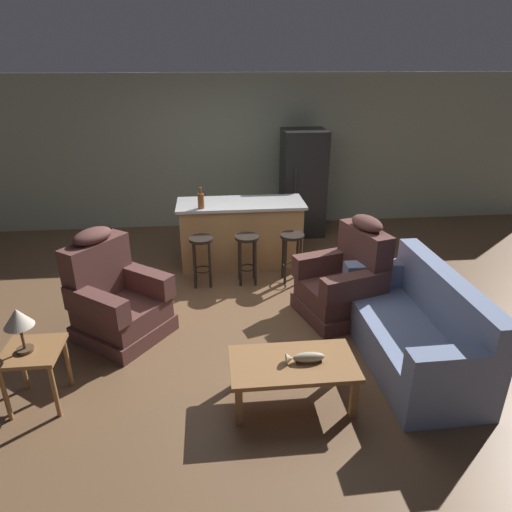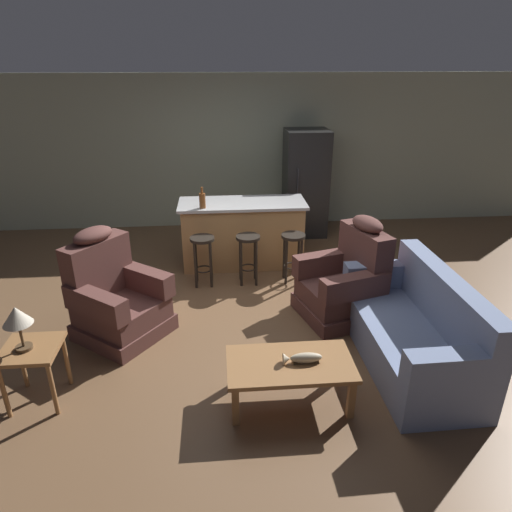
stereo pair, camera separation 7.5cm
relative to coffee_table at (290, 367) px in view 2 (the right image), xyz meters
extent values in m
plane|color=brown|center=(-0.24, 1.65, -0.36)|extent=(12.00, 12.00, 0.00)
cube|color=#9EA88E|center=(-0.24, 4.77, 0.94)|extent=(12.00, 0.05, 2.60)
cube|color=olive|center=(0.00, 0.00, 0.04)|extent=(1.10, 0.60, 0.04)
cube|color=olive|center=(-0.49, -0.24, -0.17)|extent=(0.06, 0.06, 0.38)
cube|color=olive|center=(0.49, -0.24, -0.17)|extent=(0.06, 0.06, 0.38)
cube|color=olive|center=(-0.49, 0.24, -0.17)|extent=(0.06, 0.06, 0.38)
cube|color=olive|center=(0.49, 0.24, -0.17)|extent=(0.06, 0.06, 0.38)
cube|color=#4C3823|center=(0.13, -0.01, 0.06)|extent=(0.22, 0.07, 0.01)
ellipsoid|color=tan|center=(0.13, -0.01, 0.10)|extent=(0.28, 0.09, 0.09)
cone|color=tan|center=(-0.04, -0.01, 0.10)|extent=(0.06, 0.10, 0.10)
cube|color=#707FA3|center=(1.26, 0.48, -0.26)|extent=(0.87, 1.91, 0.20)
cube|color=#707FA3|center=(1.26, 0.48, -0.05)|extent=(0.87, 1.91, 0.22)
cube|color=#707FA3|center=(1.58, 0.49, 0.32)|extent=(0.23, 1.90, 0.52)
cube|color=#707FA3|center=(1.27, -0.37, 0.20)|extent=(0.84, 0.21, 0.28)
cube|color=#707FA3|center=(1.25, 1.33, 0.20)|extent=(0.84, 0.21, 0.28)
cube|color=brown|center=(-1.66, 1.22, -0.27)|extent=(1.18, 1.18, 0.18)
cube|color=brown|center=(-1.66, 1.22, -0.06)|extent=(1.09, 1.09, 0.24)
cube|color=brown|center=(-1.90, 1.40, 0.38)|extent=(0.65, 0.75, 0.64)
ellipsoid|color=brown|center=(-1.90, 1.40, 0.76)|extent=(0.49, 0.53, 0.16)
cube|color=brown|center=(-1.45, 1.47, 0.19)|extent=(0.74, 0.63, 0.26)
cube|color=brown|center=(-1.85, 0.95, 0.19)|extent=(0.74, 0.63, 0.26)
cube|color=brown|center=(0.80, 1.41, -0.27)|extent=(1.04, 1.04, 0.18)
cube|color=brown|center=(0.80, 1.41, -0.06)|extent=(0.98, 0.95, 0.24)
cube|color=brown|center=(1.09, 1.49, 0.38)|extent=(0.44, 0.79, 0.64)
ellipsoid|color=brown|center=(1.09, 1.49, 0.76)|extent=(0.38, 0.52, 0.16)
cube|color=brown|center=(0.87, 1.09, 0.19)|extent=(0.82, 0.40, 0.26)
cube|color=brown|center=(0.69, 1.72, 0.19)|extent=(0.82, 0.40, 0.26)
cube|color=olive|center=(-2.22, 0.21, 0.18)|extent=(0.48, 0.48, 0.04)
cylinder|color=olive|center=(-2.42, 0.01, -0.10)|extent=(0.04, 0.04, 0.52)
cylinder|color=olive|center=(-2.02, 0.01, -0.10)|extent=(0.04, 0.04, 0.52)
cylinder|color=olive|center=(-2.42, 0.41, -0.10)|extent=(0.04, 0.04, 0.52)
cylinder|color=olive|center=(-2.02, 0.41, -0.10)|extent=(0.04, 0.04, 0.52)
cylinder|color=#4C3823|center=(-2.26, 0.19, 0.21)|extent=(0.14, 0.14, 0.03)
cylinder|color=#4C3823|center=(-2.26, 0.19, 0.34)|extent=(0.02, 0.02, 0.22)
cone|color=#BCB29E|center=(-2.26, 0.19, 0.53)|extent=(0.24, 0.24, 0.16)
cube|color=#AD7F4C|center=(-0.24, 3.00, 0.09)|extent=(1.71, 0.63, 0.91)
cube|color=#B2B2B2|center=(-0.24, 3.00, 0.57)|extent=(1.80, 0.70, 0.04)
cylinder|color=black|center=(-0.80, 2.37, 0.30)|extent=(0.32, 0.32, 0.04)
torus|color=black|center=(-0.80, 2.37, -0.14)|extent=(0.23, 0.23, 0.02)
cylinder|color=black|center=(-0.90, 2.27, -0.04)|extent=(0.04, 0.04, 0.64)
cylinder|color=black|center=(-0.70, 2.27, -0.04)|extent=(0.04, 0.04, 0.64)
cylinder|color=black|center=(-0.90, 2.47, -0.04)|extent=(0.04, 0.04, 0.64)
cylinder|color=black|center=(-0.70, 2.47, -0.04)|extent=(0.04, 0.04, 0.64)
cylinder|color=black|center=(-0.20, 2.37, 0.30)|extent=(0.32, 0.32, 0.04)
torus|color=black|center=(-0.20, 2.37, -0.14)|extent=(0.23, 0.23, 0.02)
cylinder|color=black|center=(-0.30, 2.27, -0.04)|extent=(0.04, 0.04, 0.64)
cylinder|color=black|center=(-0.10, 2.27, -0.04)|extent=(0.04, 0.04, 0.64)
cylinder|color=black|center=(-0.30, 2.47, -0.04)|extent=(0.04, 0.04, 0.64)
cylinder|color=black|center=(-0.10, 2.47, -0.04)|extent=(0.04, 0.04, 0.64)
cylinder|color=black|center=(0.40, 2.37, 0.30)|extent=(0.32, 0.32, 0.04)
torus|color=black|center=(0.40, 2.37, -0.14)|extent=(0.23, 0.23, 0.02)
cylinder|color=black|center=(0.30, 2.27, -0.04)|extent=(0.04, 0.04, 0.64)
cylinder|color=black|center=(0.50, 2.27, -0.04)|extent=(0.04, 0.04, 0.64)
cylinder|color=black|center=(0.30, 2.47, -0.04)|extent=(0.04, 0.04, 0.64)
cylinder|color=black|center=(0.50, 2.47, -0.04)|extent=(0.04, 0.04, 0.64)
cube|color=black|center=(0.90, 4.20, 0.52)|extent=(0.70, 0.66, 1.76)
cylinder|color=#333338|center=(0.70, 3.85, 0.60)|extent=(0.02, 0.02, 0.50)
cylinder|color=brown|center=(-0.79, 2.77, 0.69)|extent=(0.09, 0.09, 0.20)
cylinder|color=brown|center=(-0.79, 2.77, 0.83)|extent=(0.03, 0.03, 0.09)
camera|label=1|loc=(-0.65, -3.19, 2.49)|focal=32.00mm
camera|label=2|loc=(-0.57, -3.20, 2.49)|focal=32.00mm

